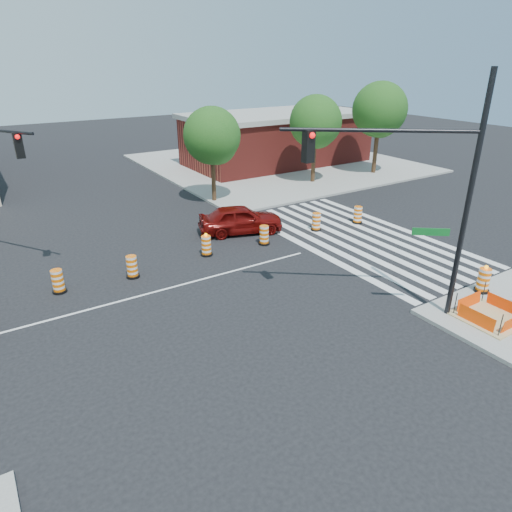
# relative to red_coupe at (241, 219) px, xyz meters

# --- Properties ---
(ground) EXTENTS (120.00, 120.00, 0.00)m
(ground) POSITION_rel_red_coupe_xyz_m (-5.94, -4.19, -0.80)
(ground) COLOR black
(ground) RESTS_ON ground
(sidewalk_ne) EXTENTS (22.00, 22.00, 0.15)m
(sidewalk_ne) POSITION_rel_red_coupe_xyz_m (12.06, 13.81, -0.72)
(sidewalk_ne) COLOR gray
(sidewalk_ne) RESTS_ON ground
(crosswalk_east) EXTENTS (6.75, 13.50, 0.01)m
(crosswalk_east) POSITION_rel_red_coupe_xyz_m (5.01, -4.19, -0.79)
(crosswalk_east) COLOR silver
(crosswalk_east) RESTS_ON ground
(lane_centerline) EXTENTS (14.00, 0.12, 0.01)m
(lane_centerline) POSITION_rel_red_coupe_xyz_m (-5.94, -4.19, -0.79)
(lane_centerline) COLOR silver
(lane_centerline) RESTS_ON ground
(excavation_pit) EXTENTS (2.20, 2.20, 0.90)m
(excavation_pit) POSITION_rel_red_coupe_xyz_m (3.06, -13.19, -0.58)
(excavation_pit) COLOR tan
(excavation_pit) RESTS_ON ground
(brick_storefront) EXTENTS (16.50, 8.50, 4.60)m
(brick_storefront) POSITION_rel_red_coupe_xyz_m (12.06, 13.81, 1.52)
(brick_storefront) COLOR maroon
(brick_storefront) RESTS_ON ground
(red_coupe) EXTENTS (5.04, 3.24, 1.60)m
(red_coupe) POSITION_rel_red_coupe_xyz_m (0.00, 0.00, 0.00)
(red_coupe) COLOR #620A08
(red_coupe) RESTS_ON ground
(signal_pole_se) EXTENTS (5.36, 4.13, 8.76)m
(signal_pole_se) POSITION_rel_red_coupe_xyz_m (0.58, -10.99, 4.56)
(signal_pole_se) COLOR black
(signal_pole_se) RESTS_ON ground
(pit_drum) EXTENTS (0.61, 0.61, 1.20)m
(pit_drum) POSITION_rel_red_coupe_xyz_m (4.74, -11.75, -0.15)
(pit_drum) COLOR black
(pit_drum) RESTS_ON ground
(tree_north_c) EXTENTS (3.73, 3.73, 6.33)m
(tree_north_c) POSITION_rel_red_coupe_xyz_m (1.52, 6.07, 3.45)
(tree_north_c) COLOR #382314
(tree_north_c) RESTS_ON ground
(tree_north_d) EXTENTS (3.92, 3.92, 6.67)m
(tree_north_d) POSITION_rel_red_coupe_xyz_m (10.45, 6.46, 3.68)
(tree_north_d) COLOR #382314
(tree_north_d) RESTS_ON ground
(tree_north_e) EXTENTS (4.39, 4.39, 7.46)m
(tree_north_e) POSITION_rel_red_coupe_xyz_m (16.72, 6.06, 4.21)
(tree_north_e) COLOR #382314
(tree_north_e) RESTS_ON ground
(median_drum_2) EXTENTS (0.60, 0.60, 1.02)m
(median_drum_2) POSITION_rel_red_coupe_xyz_m (-10.14, -2.02, -0.32)
(median_drum_2) COLOR black
(median_drum_2) RESTS_ON ground
(median_drum_3) EXTENTS (0.60, 0.60, 1.02)m
(median_drum_3) POSITION_rel_red_coupe_xyz_m (-7.04, -2.29, -0.32)
(median_drum_3) COLOR black
(median_drum_3) RESTS_ON ground
(median_drum_4) EXTENTS (0.60, 0.60, 1.18)m
(median_drum_4) POSITION_rel_red_coupe_xyz_m (-3.10, -1.86, -0.31)
(median_drum_4) COLOR black
(median_drum_4) RESTS_ON ground
(median_drum_5) EXTENTS (0.60, 0.60, 1.02)m
(median_drum_5) POSITION_rel_red_coupe_xyz_m (0.15, -2.18, -0.32)
(median_drum_5) COLOR black
(median_drum_5) RESTS_ON ground
(median_drum_6) EXTENTS (0.60, 0.60, 1.02)m
(median_drum_6) POSITION_rel_red_coupe_xyz_m (3.83, -2.01, -0.32)
(median_drum_6) COLOR black
(median_drum_6) RESTS_ON ground
(median_drum_7) EXTENTS (0.60, 0.60, 1.02)m
(median_drum_7) POSITION_rel_red_coupe_xyz_m (6.71, -2.38, -0.32)
(median_drum_7) COLOR black
(median_drum_7) RESTS_ON ground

